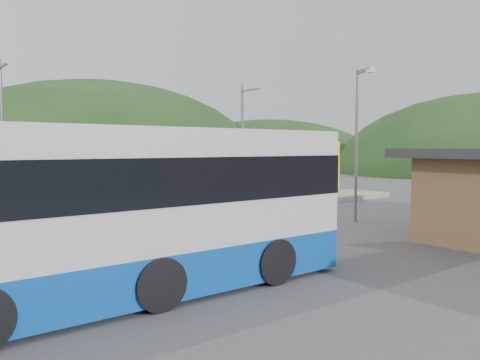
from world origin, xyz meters
TOP-DOWN VIEW (x-y plane):
  - ground at (0.00, 0.00)m, footprint 120.00×120.00m
  - hills at (6.19, 5.29)m, footprint 146.00×149.00m
  - platform at (0.00, 3.30)m, footprint 26.00×3.20m
  - yellow_line at (0.00, 2.00)m, footprint 26.00×0.10m
  - train at (1.46, 6.00)m, footprint 20.44×3.01m
  - catenary_mast_west at (-7.00, 8.56)m, footprint 0.18×1.80m
  - catenary_mast_east at (7.00, 8.56)m, footprint 0.18×1.80m
  - bus at (-9.04, -5.98)m, footprint 12.56×3.11m
  - lamp_post at (3.66, -3.12)m, footprint 0.46×1.12m

SIDE VIEW (x-z plane):
  - ground at x=0.00m, z-range 0.00..0.00m
  - hills at x=6.19m, z-range -13.00..13.00m
  - platform at x=0.00m, z-range 0.00..0.30m
  - yellow_line at x=0.00m, z-range 0.30..0.31m
  - bus at x=-9.04m, z-range -0.06..3.35m
  - train at x=1.46m, z-range 0.19..3.93m
  - lamp_post at x=3.66m, z-range 0.59..6.70m
  - catenary_mast_west at x=-7.00m, z-range 0.15..7.15m
  - catenary_mast_east at x=7.00m, z-range 0.15..7.15m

